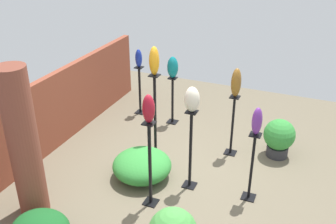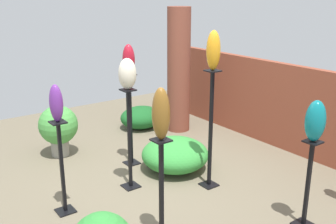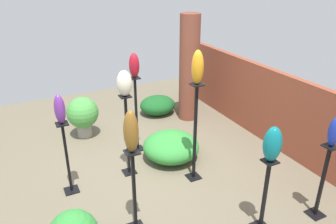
# 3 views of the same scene
# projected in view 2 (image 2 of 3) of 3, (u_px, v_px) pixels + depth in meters

# --- Properties ---
(ground_plane) EXTENTS (8.00, 8.00, 0.00)m
(ground_plane) POSITION_uv_depth(u_px,v_px,m) (153.00, 186.00, 5.05)
(ground_plane) COLOR #6B604C
(brick_wall_back) EXTENTS (5.60, 0.12, 1.35)m
(brick_wall_back) POSITION_uv_depth(u_px,v_px,m) (278.00, 105.00, 6.20)
(brick_wall_back) COLOR brown
(brick_wall_back) RESTS_ON ground
(brick_pillar) EXTENTS (0.40, 0.40, 2.16)m
(brick_pillar) POSITION_uv_depth(u_px,v_px,m) (179.00, 71.00, 6.81)
(brick_pillar) COLOR brown
(brick_pillar) RESTS_ON ground
(pedestal_teal) EXTENTS (0.20, 0.20, 0.97)m
(pedestal_teal) POSITION_uv_depth(u_px,v_px,m) (307.00, 188.00, 4.08)
(pedestal_teal) COLOR black
(pedestal_teal) RESTS_ON ground
(pedestal_amber) EXTENTS (0.20, 0.20, 1.51)m
(pedestal_amber) POSITION_uv_depth(u_px,v_px,m) (211.00, 134.00, 4.87)
(pedestal_amber) COLOR black
(pedestal_amber) RESTS_ON ground
(pedestal_violet) EXTENTS (0.20, 0.20, 1.08)m
(pedestal_violet) POSITION_uv_depth(u_px,v_px,m) (62.00, 172.00, 4.33)
(pedestal_violet) COLOR black
(pedestal_violet) RESTS_ON ground
(pedestal_ruby) EXTENTS (0.20, 0.20, 1.32)m
(pedestal_ruby) POSITION_uv_depth(u_px,v_px,m) (131.00, 124.00, 5.54)
(pedestal_ruby) COLOR black
(pedestal_ruby) RESTS_ON ground
(pedestal_ivory) EXTENTS (0.20, 0.20, 1.29)m
(pedestal_ivory) POSITION_uv_depth(u_px,v_px,m) (130.00, 144.00, 4.86)
(pedestal_ivory) COLOR black
(pedestal_ivory) RESTS_ON ground
(pedestal_bronze) EXTENTS (0.20, 0.20, 1.09)m
(pedestal_bronze) POSITION_uv_depth(u_px,v_px,m) (161.00, 197.00, 3.80)
(pedestal_bronze) COLOR black
(pedestal_bronze) RESTS_ON ground
(art_vase_teal) EXTENTS (0.20, 0.21, 0.42)m
(art_vase_teal) POSITION_uv_depth(u_px,v_px,m) (315.00, 121.00, 3.86)
(art_vase_teal) COLOR #0F727A
(art_vase_teal) RESTS_ON pedestal_teal
(art_vase_amber) EXTENTS (0.18, 0.16, 0.47)m
(art_vase_amber) POSITION_uv_depth(u_px,v_px,m) (213.00, 50.00, 4.56)
(art_vase_amber) COLOR orange
(art_vase_amber) RESTS_ON pedestal_amber
(art_vase_violet) EXTENTS (0.16, 0.14, 0.40)m
(art_vase_violet) POSITION_uv_depth(u_px,v_px,m) (56.00, 103.00, 4.09)
(art_vase_violet) COLOR #6B2D8C
(art_vase_violet) RESTS_ON pedestal_violet
(art_vase_ruby) EXTENTS (0.17, 0.17, 0.40)m
(art_vase_ruby) POSITION_uv_depth(u_px,v_px,m) (129.00, 59.00, 5.27)
(art_vase_ruby) COLOR maroon
(art_vase_ruby) RESTS_ON pedestal_ruby
(art_vase_ivory) EXTENTS (0.20, 0.22, 0.37)m
(art_vase_ivory) POSITION_uv_depth(u_px,v_px,m) (127.00, 74.00, 4.60)
(art_vase_ivory) COLOR beige
(art_vase_ivory) RESTS_ON pedestal_ivory
(art_vase_bronze) EXTENTS (0.18, 0.17, 0.49)m
(art_vase_bronze) POSITION_uv_depth(u_px,v_px,m) (161.00, 114.00, 3.55)
(art_vase_bronze) COLOR brown
(art_vase_bronze) RESTS_ON pedestal_bronze
(potted_plant_front_left) EXTENTS (0.58, 0.58, 0.78)m
(potted_plant_front_left) POSITION_uv_depth(u_px,v_px,m) (58.00, 127.00, 5.88)
(potted_plant_front_left) COLOR gray
(potted_plant_front_left) RESTS_ON ground
(foliage_bed_east) EXTENTS (0.93, 0.94, 0.44)m
(foliage_bed_east) POSITION_uv_depth(u_px,v_px,m) (175.00, 154.00, 5.47)
(foliage_bed_east) COLOR #338C38
(foliage_bed_east) RESTS_ON ground
(foliage_bed_west) EXTENTS (0.69, 0.77, 0.39)m
(foliage_bed_west) POSITION_uv_depth(u_px,v_px,m) (141.00, 117.00, 7.16)
(foliage_bed_west) COLOR #195923
(foliage_bed_west) RESTS_ON ground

